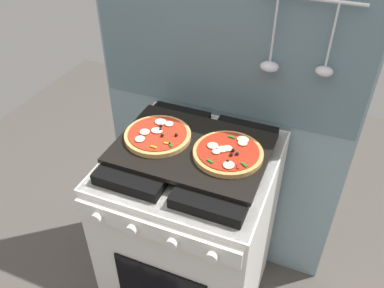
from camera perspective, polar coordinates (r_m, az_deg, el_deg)
name	(u,v)px	position (r m, az deg, el deg)	size (l,w,h in m)	color
kitchen_backsplash	(221,126)	(1.73, 4.26, 2.57)	(1.10, 0.09, 1.55)	#7A939E
stove	(192,233)	(1.73, -0.02, -12.62)	(0.60, 0.64, 0.90)	white
baking_tray	(192,148)	(1.41, 0.00, -0.58)	(0.54, 0.38, 0.02)	black
pizza_left	(157,135)	(1.44, -5.03, 1.24)	(0.24, 0.24, 0.03)	tan
pizza_right	(228,152)	(1.36, 5.25, -1.16)	(0.24, 0.24, 0.03)	tan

